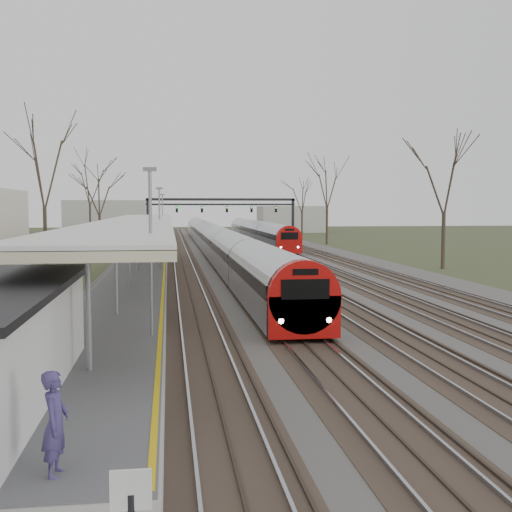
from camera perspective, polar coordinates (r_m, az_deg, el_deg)
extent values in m
cube|color=#474442|center=(60.93, -1.00, -0.15)|extent=(24.00, 160.00, 0.10)
cube|color=#4C3828|center=(60.52, -6.65, -0.17)|extent=(2.60, 160.00, 0.06)
cube|color=gray|center=(60.50, -7.33, -0.11)|extent=(0.07, 160.00, 0.12)
cube|color=gray|center=(60.53, -5.97, -0.10)|extent=(0.07, 160.00, 0.12)
cube|color=#4C3828|center=(60.68, -3.34, -0.14)|extent=(2.60, 160.00, 0.06)
cube|color=gray|center=(60.63, -4.02, -0.08)|extent=(0.07, 160.00, 0.12)
cube|color=gray|center=(60.74, -2.67, -0.06)|extent=(0.07, 160.00, 0.12)
cube|color=#4C3828|center=(61.05, -0.07, -0.10)|extent=(2.60, 160.00, 0.06)
cube|color=gray|center=(60.96, -0.74, -0.04)|extent=(0.07, 160.00, 0.12)
cube|color=gray|center=(61.15, 0.60, -0.03)|extent=(0.07, 160.00, 0.12)
cube|color=#4C3828|center=(61.62, 3.16, -0.07)|extent=(2.60, 160.00, 0.06)
cube|color=gray|center=(61.48, 2.50, -0.01)|extent=(0.07, 160.00, 0.12)
cube|color=gray|center=(61.75, 3.81, 0.01)|extent=(0.07, 160.00, 0.12)
cube|color=#4C3828|center=(62.38, 6.32, -0.03)|extent=(2.60, 160.00, 0.06)
cube|color=gray|center=(62.20, 5.68, 0.03)|extent=(0.07, 160.00, 0.12)
cube|color=gray|center=(62.55, 6.96, 0.04)|extent=(0.07, 160.00, 0.12)
cube|color=#9E9B93|center=(43.08, -10.25, -1.51)|extent=(3.50, 69.00, 1.00)
cylinder|color=slate|center=(15.61, -14.66, -4.57)|extent=(0.14, 0.14, 3.00)
cylinder|color=slate|center=(23.51, -12.33, -1.54)|extent=(0.14, 0.14, 3.00)
cylinder|color=slate|center=(31.46, -11.19, -0.04)|extent=(0.14, 0.14, 3.00)
cylinder|color=slate|center=(39.43, -10.50, 0.85)|extent=(0.14, 0.14, 3.00)
cylinder|color=slate|center=(47.41, -10.05, 1.45)|extent=(0.14, 0.14, 3.00)
cylinder|color=slate|center=(55.40, -9.72, 1.87)|extent=(0.14, 0.14, 3.00)
cube|color=silver|center=(38.37, -10.61, 3.07)|extent=(4.10, 50.00, 0.12)
cube|color=beige|center=(38.37, -10.60, 2.82)|extent=(4.10, 50.00, 0.25)
cube|color=black|center=(90.38, -9.59, 3.15)|extent=(0.35, 0.35, 6.00)
cube|color=black|center=(92.04, 3.29, 3.23)|extent=(0.35, 0.35, 6.00)
cube|color=black|center=(90.62, -3.10, 5.04)|extent=(21.00, 0.35, 0.35)
cube|color=black|center=(90.62, -3.09, 4.60)|extent=(21.00, 0.25, 0.25)
cube|color=black|center=(90.12, -7.06, 4.13)|extent=(0.32, 0.22, 0.85)
sphere|color=#0CFF19|center=(89.98, -7.06, 4.29)|extent=(0.16, 0.16, 0.16)
cube|color=black|center=(90.23, -4.83, 4.15)|extent=(0.32, 0.22, 0.85)
sphere|color=#0CFF19|center=(90.09, -4.82, 4.31)|extent=(0.16, 0.16, 0.16)
cube|color=black|center=(90.48, -2.61, 4.16)|extent=(0.32, 0.22, 0.85)
sphere|color=#0CFF19|center=(90.34, -2.60, 4.32)|extent=(0.16, 0.16, 0.16)
cube|color=black|center=(90.87, -0.40, 4.17)|extent=(0.32, 0.22, 0.85)
sphere|color=#0CFF19|center=(90.73, -0.39, 4.32)|extent=(0.16, 0.16, 0.16)
cube|color=black|center=(91.38, 1.78, 4.16)|extent=(0.32, 0.22, 0.85)
sphere|color=#0CFF19|center=(91.24, 1.79, 4.32)|extent=(0.16, 0.16, 0.16)
cylinder|color=#2D231C|center=(54.27, -18.22, 1.64)|extent=(0.30, 0.30, 4.95)
cylinder|color=#2D231C|center=(51.90, 16.31, 1.31)|extent=(0.30, 0.30, 4.50)
cube|color=#A5A8AF|center=(66.97, -3.77, 1.16)|extent=(2.55, 90.00, 1.60)
cylinder|color=#A5A8AF|center=(66.94, -3.77, 1.71)|extent=(2.60, 89.70, 2.60)
cube|color=black|center=(66.93, -3.77, 1.80)|extent=(2.62, 89.40, 0.55)
cube|color=#A80C09|center=(22.62, 4.26, -5.39)|extent=(2.55, 0.50, 1.50)
cylinder|color=#A80C09|center=(22.56, 4.25, -3.62)|extent=(2.60, 0.60, 2.60)
cube|color=black|center=(22.26, 4.40, -2.95)|extent=(1.70, 0.12, 0.70)
sphere|color=white|center=(22.29, 2.22, -5.79)|extent=(0.22, 0.22, 0.22)
sphere|color=white|center=(22.64, 6.48, -5.66)|extent=(0.22, 0.22, 0.22)
cube|color=black|center=(67.03, -3.77, 0.37)|extent=(1.80, 89.00, 0.35)
cube|color=#A5A8AF|center=(84.79, 0.14, 1.85)|extent=(2.55, 45.00, 1.60)
cylinder|color=#A5A8AF|center=(84.76, 0.14, 2.29)|extent=(2.60, 44.70, 2.60)
cube|color=black|center=(84.76, 0.14, 2.36)|extent=(2.62, 44.40, 0.55)
cube|color=#A80C09|center=(62.71, 2.96, 0.89)|extent=(2.55, 0.50, 1.50)
cylinder|color=#A80C09|center=(62.72, 2.95, 1.53)|extent=(2.60, 0.60, 2.60)
cube|color=black|center=(62.44, 3.00, 1.80)|extent=(1.70, 0.12, 0.70)
sphere|color=white|center=(62.37, 2.22, 0.78)|extent=(0.22, 0.22, 0.22)
sphere|color=white|center=(62.69, 3.76, 0.80)|extent=(0.22, 0.22, 0.22)
cube|color=black|center=(84.84, 0.14, 1.23)|extent=(1.80, 44.00, 0.35)
imported|color=#3C3364|center=(9.96, -17.40, -14.05)|extent=(0.43, 0.60, 1.56)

